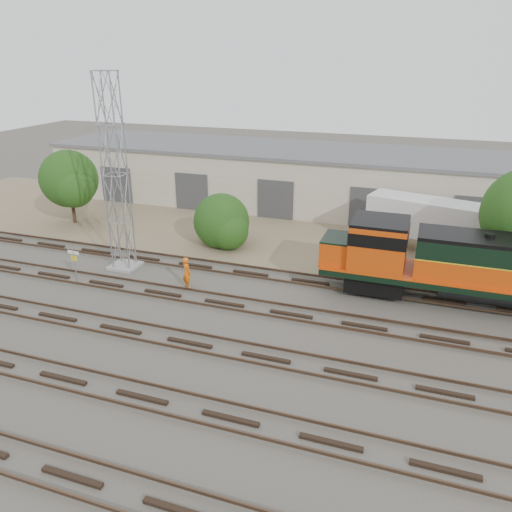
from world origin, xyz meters
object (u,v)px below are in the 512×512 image
(semi_trailer, at_px, (463,226))
(signal_tower, at_px, (116,178))
(worker, at_px, (187,273))
(locomotive, at_px, (478,266))

(semi_trailer, bearing_deg, signal_tower, -142.56)
(worker, xyz_separation_m, semi_trailer, (15.97, 10.51, 1.45))
(worker, bearing_deg, locomotive, -133.03)
(signal_tower, height_order, worker, signal_tower)
(worker, relative_size, semi_trailer, 0.16)
(locomotive, xyz_separation_m, signal_tower, (-21.89, -1.67, 3.64))
(signal_tower, distance_m, worker, 7.60)
(worker, height_order, semi_trailer, semi_trailer)
(locomotive, height_order, semi_trailer, locomotive)
(locomotive, bearing_deg, worker, -169.12)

